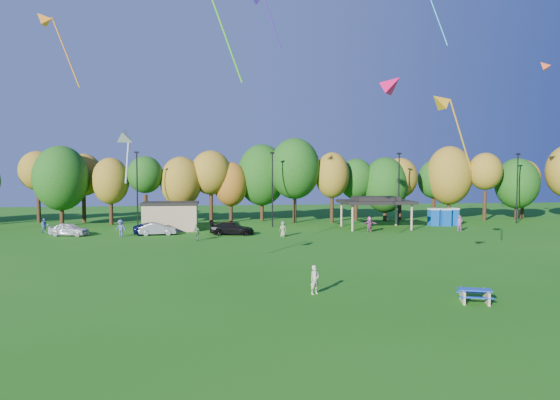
{
  "coord_description": "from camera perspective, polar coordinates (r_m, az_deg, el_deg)",
  "views": [
    {
      "loc": [
        -4.86,
        -20.17,
        6.76
      ],
      "look_at": [
        -1.47,
        6.0,
        5.24
      ],
      "focal_mm": 32.0,
      "sensor_mm": 36.0,
      "label": 1
    }
  ],
  "objects": [
    {
      "name": "tree_line",
      "position": [
        65.8,
        -4.04,
        2.54
      ],
      "size": [
        93.57,
        10.55,
        11.15
      ],
      "color": "black",
      "rests_on": "ground"
    },
    {
      "name": "far_person_3",
      "position": [
        60.01,
        19.85,
        -2.52
      ],
      "size": [
        0.7,
        0.51,
        1.79
      ],
      "primitive_type": "imported",
      "rotation": [
        0.0,
        0.0,
        6.16
      ],
      "color": "#9E4A92",
      "rests_on": "ground"
    },
    {
      "name": "car_b",
      "position": [
        54.63,
        -13.8,
        -3.24
      ],
      "size": [
        3.96,
        1.59,
        1.28
      ],
      "primitive_type": "imported",
      "rotation": [
        0.0,
        0.0,
        1.63
      ],
      "color": "gray",
      "rests_on": "ground"
    },
    {
      "name": "picnic_table",
      "position": [
        27.99,
        21.35,
        -10.05
      ],
      "size": [
        1.98,
        1.8,
        0.71
      ],
      "rotation": [
        0.0,
        0.0,
        -0.32
      ],
      "color": "tan",
      "rests_on": "ground"
    },
    {
      "name": "far_person_1",
      "position": [
        60.81,
        -25.31,
        -2.66
      ],
      "size": [
        0.93,
        0.83,
        1.59
      ],
      "primitive_type": "imported",
      "rotation": [
        0.0,
        0.0,
        0.36
      ],
      "color": "#526FB4",
      "rests_on": "ground"
    },
    {
      "name": "kite_2",
      "position": [
        24.76,
        12.73,
        12.81
      ],
      "size": [
        1.64,
        1.58,
        1.33
      ],
      "color": "#E80C4F"
    },
    {
      "name": "ground",
      "position": [
        21.82,
        6.07,
        -14.78
      ],
      "size": [
        160.0,
        160.0,
        0.0
      ],
      "primitive_type": "plane",
      "color": "#19600F",
      "rests_on": "ground"
    },
    {
      "name": "kite_1",
      "position": [
        29.0,
        -17.28,
        7.17
      ],
      "size": [
        1.07,
        2.15,
        3.44
      ],
      "color": "silver"
    },
    {
      "name": "far_person_5",
      "position": [
        51.72,
        0.33,
        -3.33
      ],
      "size": [
        0.93,
        0.9,
        1.61
      ],
      "primitive_type": "imported",
      "rotation": [
        0.0,
        0.0,
        5.57
      ],
      "color": "gray",
      "rests_on": "ground"
    },
    {
      "name": "kite_flyer",
      "position": [
        27.87,
        4.0,
        -9.08
      ],
      "size": [
        0.69,
        0.61,
        1.59
      ],
      "primitive_type": "imported",
      "rotation": [
        0.0,
        0.0,
        0.5
      ],
      "color": "beige",
      "rests_on": "ground"
    },
    {
      "name": "pavilion",
      "position": [
        60.3,
        10.86,
        -0.13
      ],
      "size": [
        8.2,
        6.2,
        3.77
      ],
      "color": "tan",
      "rests_on": "ground"
    },
    {
      "name": "far_person_4",
      "position": [
        54.38,
        -17.76,
        -3.08
      ],
      "size": [
        1.26,
        0.91,
        1.76
      ],
      "primitive_type": "imported",
      "rotation": [
        0.0,
        0.0,
        6.03
      ],
      "color": "#4A469B",
      "rests_on": "ground"
    },
    {
      "name": "far_person_0",
      "position": [
        49.35,
        -9.51,
        -3.67
      ],
      "size": [
        0.93,
        0.99,
        1.64
      ],
      "primitive_type": "imported",
      "rotation": [
        0.0,
        0.0,
        5.42
      ],
      "color": "#588A54",
      "rests_on": "ground"
    },
    {
      "name": "kite_0",
      "position": [
        35.66,
        17.79,
        10.63
      ],
      "size": [
        3.25,
        1.36,
        5.43
      ],
      "color": "orange"
    },
    {
      "name": "kite_3",
      "position": [
        59.05,
        27.87,
        13.44
      ],
      "size": [
        1.72,
        1.7,
        1.37
      ],
      "color": "#E94E1B"
    },
    {
      "name": "lamp_posts",
      "position": [
        60.59,
        -0.87,
        1.52
      ],
      "size": [
        64.5,
        0.25,
        9.09
      ],
      "color": "black",
      "rests_on": "ground"
    },
    {
      "name": "car_c",
      "position": [
        55.19,
        -14.03,
        -3.17
      ],
      "size": [
        4.91,
        2.73,
        1.3
      ],
      "primitive_type": "imported",
      "rotation": [
        0.0,
        0.0,
        1.7
      ],
      "color": "#0B1147",
      "rests_on": "ground"
    },
    {
      "name": "utility_building",
      "position": [
        58.62,
        -12.38,
        -1.8
      ],
      "size": [
        6.3,
        4.3,
        3.25
      ],
      "color": "tan",
      "rests_on": "ground"
    },
    {
      "name": "car_d",
      "position": [
        53.54,
        -5.51,
        -3.25
      ],
      "size": [
        4.96,
        2.64,
        1.37
      ],
      "primitive_type": "imported",
      "rotation": [
        0.0,
        0.0,
        1.41
      ],
      "color": "black",
      "rests_on": "ground"
    },
    {
      "name": "car_a",
      "position": [
        56.85,
        -22.97,
        -3.1
      ],
      "size": [
        4.36,
        2.61,
        1.39
      ],
      "primitive_type": "imported",
      "rotation": [
        0.0,
        0.0,
        1.32
      ],
      "color": "silver",
      "rests_on": "ground"
    },
    {
      "name": "far_person_2",
      "position": [
        56.44,
        10.2,
        -2.74
      ],
      "size": [
        1.69,
        0.7,
        1.77
      ],
      "primitive_type": "imported",
      "rotation": [
        0.0,
        0.0,
        0.11
      ],
      "color": "#AE488C",
      "rests_on": "ground"
    },
    {
      "name": "porta_potties",
      "position": [
        65.34,
        18.23,
        -1.85
      ],
      "size": [
        3.75,
        1.71,
        2.18
      ],
      "color": "#0D4DB0",
      "rests_on": "ground"
    },
    {
      "name": "kite_14",
      "position": [
        39.37,
        -25.46,
        18.08
      ],
      "size": [
        3.09,
        1.04,
        5.28
      ],
      "color": "orange"
    }
  ]
}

